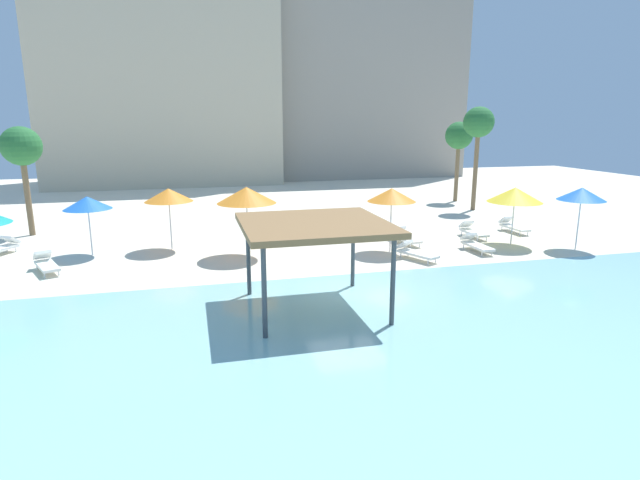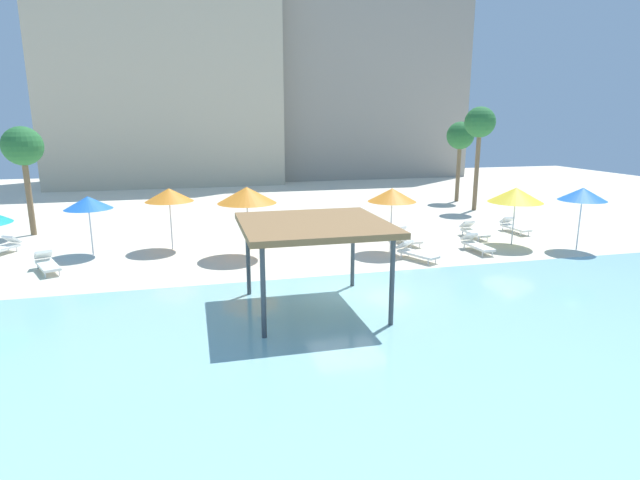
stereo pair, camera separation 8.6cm
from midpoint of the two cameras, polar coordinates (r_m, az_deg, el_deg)
name	(u,v)px [view 1 (the left image)]	position (r m, az deg, el deg)	size (l,w,h in m)	color
ground_plane	(347,289)	(17.73, 2.94, -5.45)	(80.00, 80.00, 0.00)	beige
lagoon_water	(411,354)	(13.17, 9.87, -12.40)	(44.00, 13.50, 0.04)	#8CC6CC
shade_pavilion	(315,227)	(15.14, -0.77, 1.42)	(4.28, 4.28, 2.74)	#42474C
beach_umbrella_orange_0	(392,195)	(22.33, 7.87, 4.99)	(2.10, 2.10, 2.81)	silver
beach_umbrella_blue_2	(582,194)	(25.27, 27.05, 4.59)	(2.04, 2.04, 2.79)	silver
beach_umbrella_orange_3	(169,195)	(23.51, -16.63, 4.82)	(2.11, 2.11, 2.75)	silver
beach_umbrella_blue_4	(87,203)	(23.73, -24.60, 3.78)	(1.97, 1.97, 2.54)	silver
beach_umbrella_orange_5	(246,195)	(21.58, -8.31, 4.97)	(2.48, 2.48, 2.97)	silver
beach_umbrella_yellow_6	(515,195)	(25.03, 20.81, 4.73)	(2.46, 2.46, 2.69)	silver
lounge_chair_0	(415,252)	(21.64, 10.40, -1.28)	(1.36, 1.97, 0.74)	white
lounge_chair_1	(46,263)	(22.23, -28.31, -2.30)	(1.32, 1.98, 0.74)	white
lounge_chair_2	(0,247)	(25.99, -32.17, -0.69)	(1.49, 1.94, 0.74)	white
lounge_chair_3	(405,237)	(24.31, 9.30, 0.36)	(0.88, 1.97, 0.74)	white
lounge_chair_4	(513,226)	(28.29, 20.60, 1.49)	(0.69, 1.92, 0.74)	white
lounge_chair_5	(472,231)	(26.40, 16.51, 1.01)	(0.63, 1.91, 0.74)	white
lounge_chair_6	(475,244)	(23.64, 16.82, -0.40)	(0.67, 1.92, 0.74)	white
palm_tree_0	(459,137)	(37.59, 15.16, 11.00)	(1.90, 1.90, 5.57)	brown
palm_tree_1	(21,148)	(29.16, -30.40, 8.81)	(1.90, 1.90, 5.39)	brown
palm_tree_2	(479,125)	(34.08, 17.18, 12.16)	(1.90, 1.90, 6.49)	brown
hotel_block_0	(163,76)	(50.09, -17.16, 17.02)	(19.87, 9.84, 18.94)	beige
hotel_block_1	(340,72)	(55.74, 2.23, 18.16)	(22.81, 11.97, 20.92)	#9E9384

